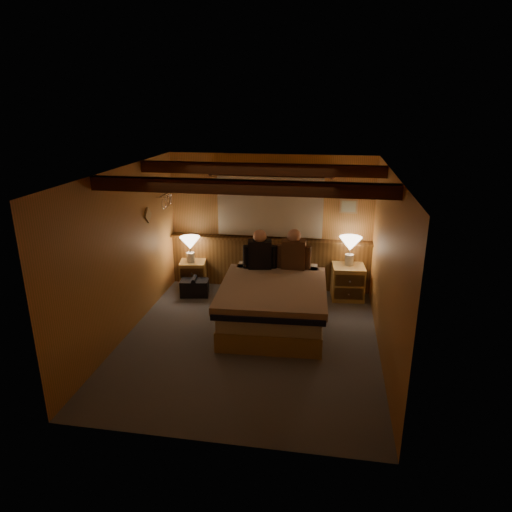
% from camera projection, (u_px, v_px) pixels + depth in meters
% --- Properties ---
extents(floor, '(4.20, 4.20, 0.00)m').
position_uv_depth(floor, '(250.00, 340.00, 6.53)').
color(floor, '#575B68').
rests_on(floor, ground).
extents(ceiling, '(4.20, 4.20, 0.00)m').
position_uv_depth(ceiling, '(249.00, 172.00, 5.76)').
color(ceiling, tan).
rests_on(ceiling, wall_back).
extents(wall_back, '(3.60, 0.00, 3.60)m').
position_uv_depth(wall_back, '(270.00, 222.00, 8.11)').
color(wall_back, '#CE834A').
rests_on(wall_back, floor).
extents(wall_left, '(0.00, 4.20, 4.20)m').
position_uv_depth(wall_left, '(124.00, 254.00, 6.42)').
color(wall_left, '#CE834A').
rests_on(wall_left, floor).
extents(wall_right, '(0.00, 4.20, 4.20)m').
position_uv_depth(wall_right, '(387.00, 269.00, 5.87)').
color(wall_right, '#CE834A').
rests_on(wall_right, floor).
extents(wall_front, '(3.60, 0.00, 3.60)m').
position_uv_depth(wall_front, '(209.00, 336.00, 4.18)').
color(wall_front, '#CE834A').
rests_on(wall_front, floor).
extents(wainscot, '(3.60, 0.23, 0.94)m').
position_uv_depth(wainscot, '(269.00, 261.00, 8.28)').
color(wainscot, brown).
rests_on(wainscot, wall_back).
extents(curtain_window, '(2.18, 0.09, 1.11)m').
position_uv_depth(curtain_window, '(270.00, 206.00, 7.94)').
color(curtain_window, '#4C2413').
rests_on(curtain_window, wall_back).
extents(ceiling_beams, '(3.60, 1.65, 0.16)m').
position_uv_depth(ceiling_beams, '(251.00, 177.00, 5.93)').
color(ceiling_beams, '#4C2413').
rests_on(ceiling_beams, ceiling).
extents(coat_rail, '(0.05, 0.55, 0.24)m').
position_uv_depth(coat_rail, '(166.00, 199.00, 7.73)').
color(coat_rail, silver).
rests_on(coat_rail, wall_left).
extents(framed_print, '(0.30, 0.04, 0.25)m').
position_uv_depth(framed_print, '(349.00, 206.00, 7.77)').
color(framed_print, tan).
rests_on(framed_print, wall_back).
extents(bed, '(1.63, 2.05, 0.68)m').
position_uv_depth(bed, '(273.00, 303.00, 6.89)').
color(bed, tan).
rests_on(bed, floor).
extents(nightstand_left, '(0.52, 0.48, 0.50)m').
position_uv_depth(nightstand_left, '(193.00, 274.00, 8.32)').
color(nightstand_left, tan).
rests_on(nightstand_left, floor).
extents(nightstand_right, '(0.58, 0.53, 0.59)m').
position_uv_depth(nightstand_right, '(348.00, 282.00, 7.84)').
color(nightstand_right, tan).
rests_on(nightstand_right, floor).
extents(lamp_left, '(0.36, 0.36, 0.47)m').
position_uv_depth(lamp_left, '(190.00, 245.00, 8.10)').
color(lamp_left, silver).
rests_on(lamp_left, nightstand_left).
extents(lamp_right, '(0.38, 0.38, 0.50)m').
position_uv_depth(lamp_right, '(350.00, 246.00, 7.68)').
color(lamp_right, silver).
rests_on(lamp_right, nightstand_right).
extents(person_left, '(0.54, 0.27, 0.67)m').
position_uv_depth(person_left, '(260.00, 252.00, 7.34)').
color(person_left, black).
rests_on(person_left, bed).
extents(person_right, '(0.56, 0.23, 0.68)m').
position_uv_depth(person_right, '(294.00, 252.00, 7.32)').
color(person_right, '#4D311E').
rests_on(person_right, bed).
extents(duffel_bag, '(0.52, 0.36, 0.35)m').
position_uv_depth(duffel_bag, '(195.00, 287.00, 7.99)').
color(duffel_bag, black).
rests_on(duffel_bag, floor).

